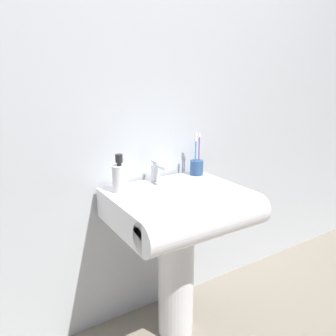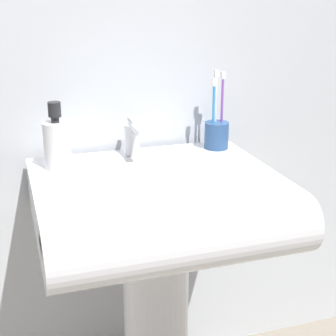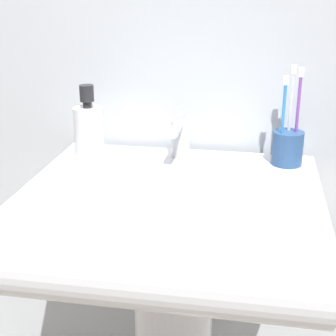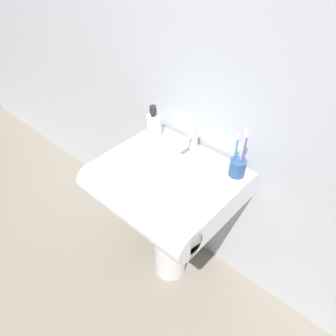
{
  "view_description": "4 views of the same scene",
  "coord_description": "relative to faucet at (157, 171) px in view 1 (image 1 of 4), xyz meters",
  "views": [
    {
      "loc": [
        -0.77,
        -1.16,
        1.24
      ],
      "look_at": [
        -0.03,
        0.02,
        0.85
      ],
      "focal_mm": 35.0,
      "sensor_mm": 36.0,
      "label": 1
    },
    {
      "loc": [
        -0.33,
        -1.14,
        1.18
      ],
      "look_at": [
        0.03,
        -0.01,
        0.77
      ],
      "focal_mm": 55.0,
      "sensor_mm": 36.0,
      "label": 2
    },
    {
      "loc": [
        0.16,
        -0.96,
        1.15
      ],
      "look_at": [
        -0.01,
        0.0,
        0.78
      ],
      "focal_mm": 55.0,
      "sensor_mm": 36.0,
      "label": 3
    },
    {
      "loc": [
        0.7,
        -0.8,
        1.67
      ],
      "look_at": [
        0.0,
        -0.02,
        0.77
      ],
      "focal_mm": 35.0,
      "sensor_mm": 36.0,
      "label": 4
    }
  ],
  "objects": [
    {
      "name": "ground_plane",
      "position": [
        0.01,
        -0.16,
        -0.81
      ],
      "size": [
        6.0,
        6.0,
        0.0
      ],
      "primitive_type": "plane",
      "color": "gray",
      "rests_on": "ground"
    },
    {
      "name": "wall_back",
      "position": [
        0.01,
        0.11,
        0.39
      ],
      "size": [
        5.0,
        0.05,
        2.4
      ],
      "primitive_type": "cube",
      "color": "silver",
      "rests_on": "ground"
    },
    {
      "name": "sink_pedestal",
      "position": [
        0.01,
        -0.16,
        -0.5
      ],
      "size": [
        0.17,
        0.17,
        0.61
      ],
      "primitive_type": "cylinder",
      "color": "white",
      "rests_on": "ground"
    },
    {
      "name": "sink_basin",
      "position": [
        0.01,
        -0.21,
        -0.12
      ],
      "size": [
        0.59,
        0.52,
        0.14
      ],
      "color": "white",
      "rests_on": "sink_pedestal"
    },
    {
      "name": "faucet",
      "position": [
        0.0,
        0.0,
        0.0
      ],
      "size": [
        0.04,
        0.13,
        0.1
      ],
      "color": "silver",
      "rests_on": "sink_basin"
    },
    {
      "name": "toothbrush_cup",
      "position": [
        0.24,
        0.0,
        -0.01
      ],
      "size": [
        0.07,
        0.07,
        0.22
      ],
      "color": "#2D5184",
      "rests_on": "sink_basin"
    },
    {
      "name": "soap_bottle",
      "position": [
        -0.21,
        -0.03,
        0.01
      ],
      "size": [
        0.07,
        0.07,
        0.17
      ],
      "color": "white",
      "rests_on": "sink_basin"
    }
  ]
}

